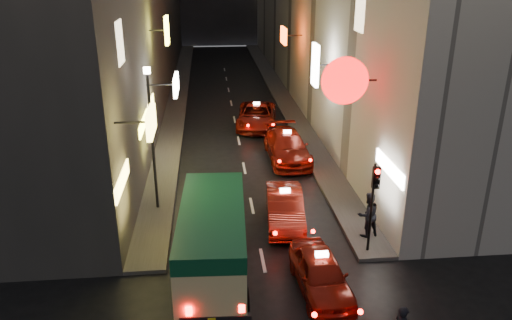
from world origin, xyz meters
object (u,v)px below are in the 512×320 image
object	(u,v)px
lamp_post	(152,130)
taxi_near	(321,271)
minibus	(213,234)
traffic_light	(374,190)

from	to	relation	value
lamp_post	taxi_near	bearing A→B (deg)	-47.68
lamp_post	minibus	bearing A→B (deg)	-65.68
minibus	traffic_light	world-z (taller)	traffic_light
minibus	lamp_post	size ratio (longest dim) A/B	1.00
taxi_near	lamp_post	xyz separation A→B (m)	(-5.91, 6.49, 2.96)
minibus	lamp_post	world-z (taller)	lamp_post
taxi_near	lamp_post	world-z (taller)	lamp_post
minibus	lamp_post	distance (m)	6.16
taxi_near	minibus	bearing A→B (deg)	161.19
traffic_light	lamp_post	xyz separation A→B (m)	(-8.20, 4.53, 1.04)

